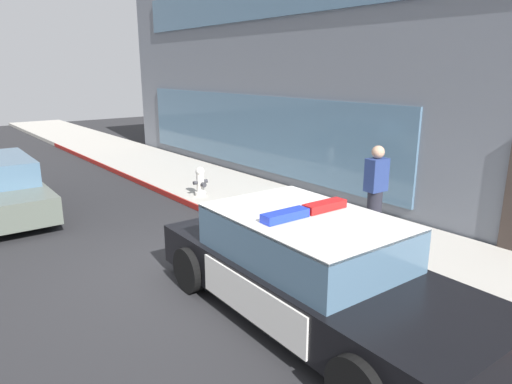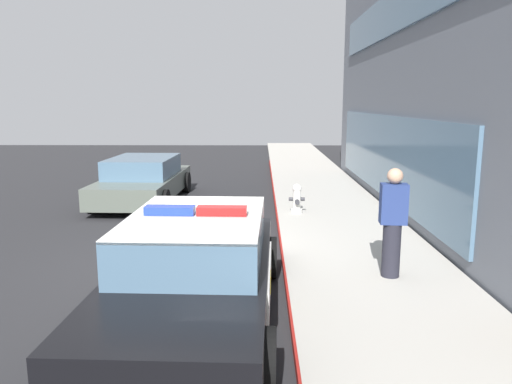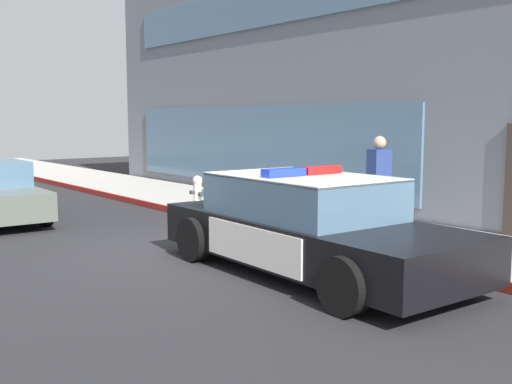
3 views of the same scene
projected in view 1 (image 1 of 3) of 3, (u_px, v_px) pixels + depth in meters
name	position (u px, v px, depth m)	size (l,w,h in m)	color
ground	(188.00, 269.00, 7.58)	(48.00, 48.00, 0.00)	#262628
sidewalk	(324.00, 225.00, 9.51)	(48.00, 2.84, 0.15)	#B2ADA3
curb_red_paint	(271.00, 240.00, 8.65)	(28.80, 0.04, 0.14)	maroon
storefront_building	(408.00, 59.00, 13.85)	(18.82, 8.92, 7.02)	slate
police_cruiser	(311.00, 268.00, 6.01)	(4.98, 2.26, 1.49)	black
fire_hydrant	(200.00, 182.00, 11.33)	(0.34, 0.39, 0.73)	silver
pedestrian_on_sidewalk	(375.00, 190.00, 8.57)	(0.29, 0.42, 1.71)	#23232D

